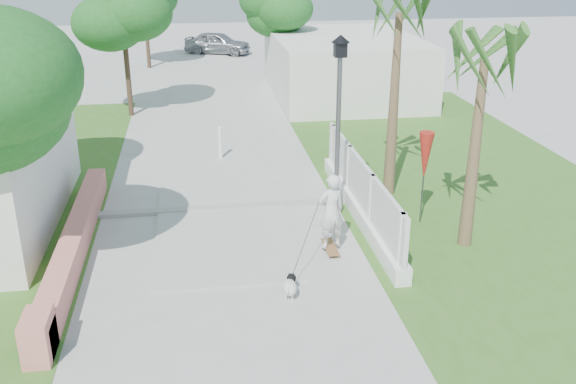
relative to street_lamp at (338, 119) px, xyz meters
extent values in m
plane|color=#B7B7B2|center=(-2.90, -5.50, -2.43)|extent=(90.00, 90.00, 0.00)
cube|color=#B7B7B2|center=(-2.90, 14.50, -2.40)|extent=(3.20, 36.00, 0.06)
cube|color=#999993|center=(-2.90, 0.50, -2.38)|extent=(6.50, 0.25, 0.10)
cube|color=#366C22|center=(4.10, 2.50, -2.42)|extent=(8.00, 20.00, 0.01)
cube|color=tan|center=(-6.20, -1.50, -2.13)|extent=(0.45, 8.00, 0.60)
cube|color=tan|center=(-6.20, -5.30, -2.03)|extent=(0.45, 0.80, 0.80)
cube|color=white|center=(0.50, -0.50, -2.23)|extent=(0.35, 7.00, 0.40)
cube|color=white|center=(0.50, -0.50, -1.48)|extent=(0.10, 7.00, 1.10)
cube|color=white|center=(0.50, -3.70, -1.68)|extent=(0.14, 0.14, 1.50)
cube|color=white|center=(0.50, -1.50, -1.68)|extent=(0.14, 0.14, 1.50)
cube|color=white|center=(0.50, 0.70, -1.68)|extent=(0.14, 0.14, 1.50)
cube|color=white|center=(0.50, 2.70, -1.68)|extent=(0.14, 0.14, 1.50)
cube|color=silver|center=(3.10, 12.50, -1.13)|extent=(6.00, 8.00, 2.60)
cylinder|color=#59595E|center=(0.00, 0.00, -2.28)|extent=(0.36, 0.36, 0.30)
cylinder|color=#59595E|center=(0.00, 0.00, -0.43)|extent=(0.12, 0.12, 4.00)
cube|color=black|center=(0.00, 0.00, 1.67)|extent=(0.28, 0.28, 0.35)
cone|color=black|center=(0.00, 0.00, 1.92)|extent=(0.44, 0.44, 0.18)
cylinder|color=white|center=(-2.70, 4.50, -1.93)|extent=(0.12, 0.12, 1.00)
sphere|color=white|center=(-2.70, 4.50, -1.41)|extent=(0.14, 0.14, 0.14)
cylinder|color=#59595E|center=(1.90, -1.00, -1.43)|extent=(0.04, 0.04, 2.00)
cone|color=red|center=(1.90, -1.00, -0.73)|extent=(0.36, 0.36, 1.20)
cylinder|color=#4C3826|center=(-8.40, 3.00, -0.68)|extent=(0.20, 0.20, 3.50)
ellipsoid|color=#185519|center=(-8.40, 3.00, 0.82)|extent=(3.20, 3.20, 2.40)
ellipsoid|color=#185519|center=(-8.20, 2.80, 1.17)|extent=(2.72, 2.72, 2.05)
cylinder|color=#4C3826|center=(-5.90, 10.50, -0.50)|extent=(0.20, 0.20, 3.85)
ellipsoid|color=#185519|center=(-5.90, 10.50, 1.15)|extent=(3.40, 3.40, 2.55)
ellipsoid|color=#185519|center=(-5.70, 10.30, 1.50)|extent=(2.89, 2.89, 2.18)
ellipsoid|color=#185519|center=(-6.10, 10.70, 1.85)|extent=(2.55, 2.55, 1.90)
cylinder|color=#4C3826|center=(0.30, 14.50, -0.68)|extent=(0.20, 0.20, 3.50)
ellipsoid|color=#185519|center=(0.30, 14.50, 0.82)|extent=(3.00, 3.00, 2.25)
ellipsoid|color=#185519|center=(0.50, 14.30, 1.17)|extent=(2.55, 2.55, 1.92)
ellipsoid|color=#185519|center=(0.10, 14.70, 1.52)|extent=(2.25, 2.25, 1.68)
cylinder|color=#4C3826|center=(-5.70, 20.50, -0.50)|extent=(0.20, 0.20, 3.85)
cone|color=brown|center=(1.70, 1.00, -0.03)|extent=(0.32, 0.32, 4.80)
cone|color=brown|center=(2.50, -2.30, -0.33)|extent=(0.32, 0.32, 4.20)
cube|color=brown|center=(-0.61, -2.18, -2.33)|extent=(0.51, 0.92, 0.02)
imported|color=silver|center=(-0.61, -2.18, -1.46)|extent=(0.72, 0.58, 1.71)
cylinder|color=gray|center=(-0.69, -2.50, -2.39)|extent=(0.03, 0.06, 0.06)
cylinder|color=gray|center=(-0.53, -2.50, -2.39)|extent=(0.03, 0.06, 0.06)
cylinder|color=gray|center=(-0.69, -1.86, -2.39)|extent=(0.03, 0.06, 0.06)
cylinder|color=gray|center=(-0.53, -1.86, -2.39)|extent=(0.03, 0.06, 0.06)
ellipsoid|color=silver|center=(-1.80, -4.03, -2.21)|extent=(0.40, 0.52, 0.29)
sphere|color=black|center=(-1.74, -3.82, -2.12)|extent=(0.19, 0.19, 0.19)
sphere|color=silver|center=(-1.71, -3.73, -2.14)|extent=(0.09, 0.09, 0.09)
cone|color=black|center=(-1.78, -3.80, -2.03)|extent=(0.05, 0.05, 0.07)
cone|color=black|center=(-1.70, -3.83, -2.03)|extent=(0.05, 0.05, 0.07)
cylinder|color=silver|center=(-1.83, -3.90, -2.36)|extent=(0.04, 0.04, 0.13)
cylinder|color=silver|center=(-1.71, -3.94, -2.36)|extent=(0.04, 0.04, 0.13)
cylinder|color=silver|center=(-1.90, -4.11, -2.36)|extent=(0.04, 0.04, 0.13)
cylinder|color=silver|center=(-1.77, -4.15, -2.36)|extent=(0.04, 0.04, 0.13)
cylinder|color=silver|center=(-1.87, -4.23, -2.13)|extent=(0.06, 0.11, 0.11)
imported|color=#9B9EA2|center=(-1.85, 24.23, -1.76)|extent=(4.20, 2.86, 1.33)
camera|label=1|loc=(-3.45, -14.75, 4.10)|focal=40.00mm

